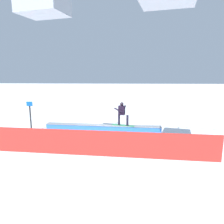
% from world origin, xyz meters
% --- Properties ---
extents(ground_plane, '(120.00, 120.00, 0.00)m').
position_xyz_m(ground_plane, '(0.00, 0.00, 0.00)').
color(ground_plane, white).
extents(grind_box, '(7.46, 1.07, 0.74)m').
position_xyz_m(grind_box, '(0.00, 0.00, 0.34)').
color(grind_box, blue).
rests_on(grind_box, ground_plane).
extents(snowboarder, '(1.49, 0.70, 1.48)m').
position_xyz_m(snowboarder, '(-1.26, 0.09, 1.55)').
color(snowboarder, '#2D8151').
rests_on(snowboarder, grind_box).
extents(safety_fence, '(11.65, 1.02, 1.29)m').
position_xyz_m(safety_fence, '(0.00, 3.24, 0.65)').
color(safety_fence, red).
rests_on(safety_fence, ground_plane).
extents(trail_marker, '(0.40, 0.10, 2.13)m').
position_xyz_m(trail_marker, '(4.96, -0.59, 1.14)').
color(trail_marker, '#262628').
rests_on(trail_marker, ground_plane).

